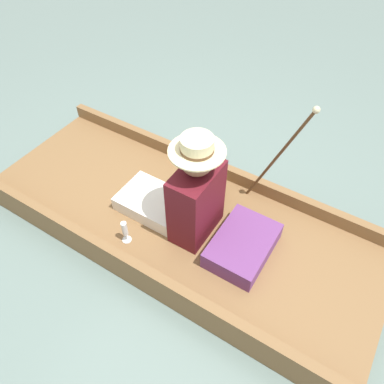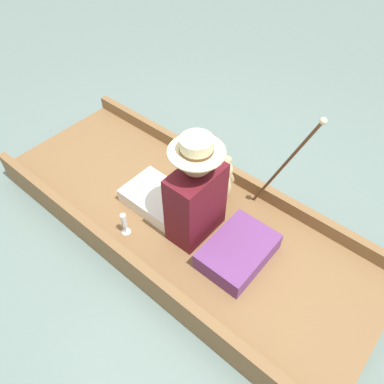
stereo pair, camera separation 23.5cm
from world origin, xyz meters
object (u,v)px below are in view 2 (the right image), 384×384
Objects in this scene: seated_person at (186,195)px; wine_glass at (124,222)px; walking_cane at (289,159)px; teddy_bear at (221,182)px.

wine_glass is at bearing 147.02° from seated_person.
walking_cane is at bearing -36.33° from seated_person.
seated_person is 0.89× the size of walking_cane.
teddy_bear is at bearing -3.44° from seated_person.
wine_glass is (-0.33, 0.26, -0.18)m from seated_person.
seated_person is 4.36× the size of wine_glass.
wine_glass is at bearing 154.82° from teddy_bear.
walking_cane reaches higher than teddy_bear.
teddy_bear is at bearing 113.57° from walking_cane.
seated_person is 0.34m from teddy_bear.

